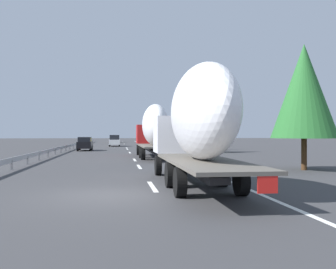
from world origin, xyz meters
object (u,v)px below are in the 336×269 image
object	(u,v)px
car_black_suv	(85,144)
truck_trailing	(197,121)
car_white_van	(114,141)
road_sign	(163,133)
car_yellow_coupe	(115,139)
truck_lead	(154,129)

from	to	relation	value
car_black_suv	truck_trailing	bearing A→B (deg)	-167.94
car_white_van	car_black_suv	size ratio (longest dim) A/B	1.12
road_sign	truck_trailing	bearing A→B (deg)	175.23
truck_trailing	car_yellow_coupe	distance (m)	78.48
truck_trailing	car_white_van	bearing A→B (deg)	4.14
truck_trailing	car_black_suv	bearing A→B (deg)	12.06
car_white_van	road_sign	distance (m)	15.44
truck_lead	car_yellow_coupe	xyz separation A→B (m)	(59.91, 3.79, -1.67)
car_black_suv	road_sign	xyz separation A→B (m)	(2.66, -10.47, 1.35)
truck_lead	road_sign	size ratio (longest dim) A/B	4.10
car_yellow_coupe	car_white_van	bearing A→B (deg)	-179.79
truck_trailing	car_white_van	distance (m)	51.14
truck_trailing	car_black_suv	xyz separation A→B (m)	(34.51, 7.37, -1.81)
car_black_suv	car_white_van	bearing A→B (deg)	-12.60
truck_lead	truck_trailing	distance (m)	18.46
truck_lead	car_yellow_coupe	bearing A→B (deg)	3.62
truck_trailing	car_black_suv	distance (m)	35.33
car_yellow_coupe	car_white_van	xyz separation A→B (m)	(-27.39, -0.10, 0.03)
car_white_van	truck_trailing	bearing A→B (deg)	-175.86
car_white_van	car_black_suv	world-z (taller)	car_white_van
truck_trailing	road_sign	xyz separation A→B (m)	(37.17, -3.10, -0.46)
car_white_van	road_sign	xyz separation A→B (m)	(-13.81, -6.79, 1.28)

